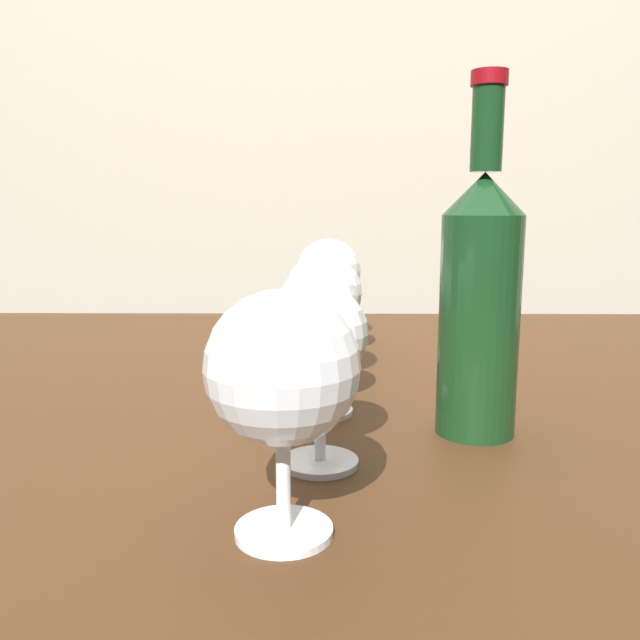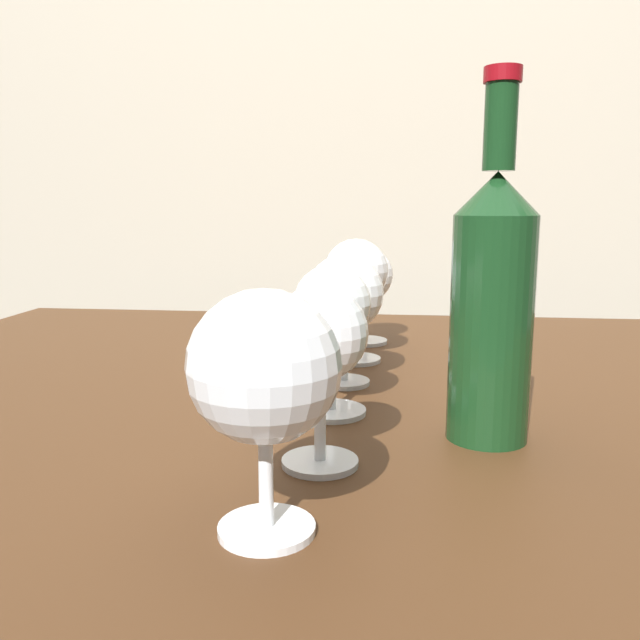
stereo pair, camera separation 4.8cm
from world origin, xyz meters
TOP-DOWN VIEW (x-y plane):
  - back_wall at (0.00, 0.84)m, footprint 5.00×0.08m
  - dining_table at (0.00, 0.00)m, footprint 1.28×0.92m
  - wine_glass_cabernet at (-0.04, -0.34)m, footprint 0.09×0.09m
  - wine_glass_merlot at (-0.01, -0.24)m, footprint 0.07×0.07m
  - wine_glass_amber at (-0.02, -0.11)m, footprint 0.07×0.07m
  - wine_glass_white at (-0.01, -0.01)m, footprint 0.09×0.09m
  - wine_glass_rose at (-0.01, 0.10)m, footprint 0.08×0.08m
  - wine_glass_chardonnay at (0.00, 0.21)m, footprint 0.08×0.08m
  - wine_bottle at (0.12, -0.16)m, footprint 0.07×0.07m

SIDE VIEW (x-z plane):
  - dining_table at x=0.00m, z-range 0.29..1.04m
  - wine_glass_chardonnay at x=0.00m, z-range 0.79..0.92m
  - wine_glass_merlot at x=-0.01m, z-range 0.79..0.93m
  - wine_glass_white at x=-0.01m, z-range 0.79..0.93m
  - wine_glass_amber at x=-0.02m, z-range 0.79..0.93m
  - wine_glass_cabernet at x=-0.04m, z-range 0.78..0.94m
  - wine_glass_rose at x=-0.01m, z-range 0.79..0.95m
  - wine_bottle at x=0.12m, z-range 0.73..1.03m
  - back_wall at x=0.00m, z-range 0.00..2.60m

